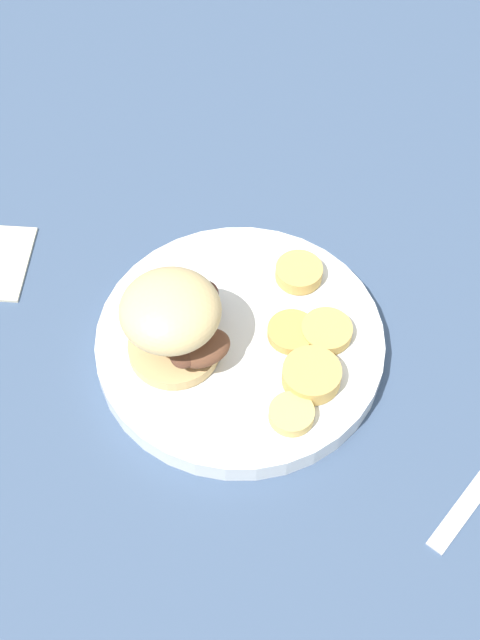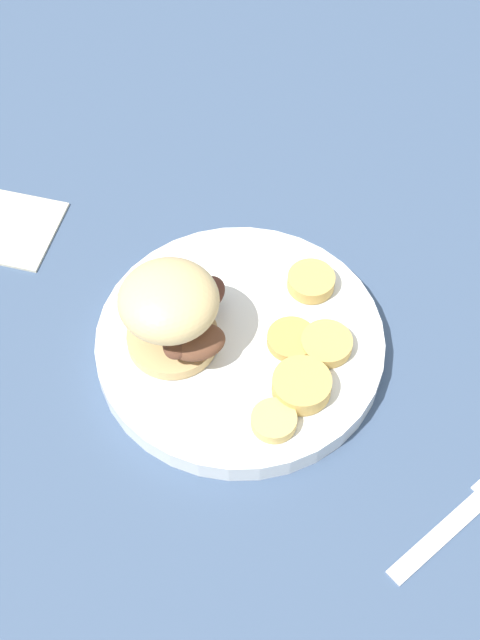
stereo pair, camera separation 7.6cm
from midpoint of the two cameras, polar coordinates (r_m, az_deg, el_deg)
ground_plane at (r=0.80m, az=2.71°, el=-2.16°), size 4.00×4.00×0.00m
dinner_plate at (r=0.79m, az=2.75°, el=-1.66°), size 0.26×0.26×0.02m
sandwich at (r=0.74m, az=-1.40°, el=0.33°), size 0.10×0.11×0.08m
potato_round_0 at (r=0.82m, az=7.25°, el=2.29°), size 0.04×0.04×0.01m
potato_round_1 at (r=0.74m, az=5.16°, el=-6.66°), size 0.04×0.04×0.01m
potato_round_2 at (r=0.78m, az=6.13°, el=-1.44°), size 0.04×0.04×0.01m
potato_round_3 at (r=0.78m, az=8.35°, el=-1.71°), size 0.05×0.05×0.01m
potato_round_4 at (r=0.75m, az=6.88°, el=-4.39°), size 0.05×0.05×0.02m
fork at (r=0.76m, az=16.92°, el=-12.12°), size 0.08×0.15×0.00m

